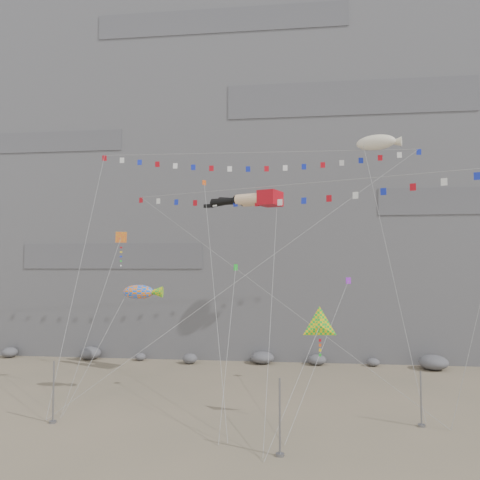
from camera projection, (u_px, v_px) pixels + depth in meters
The scene contains 16 objects.
ground at pixel (247, 411), 35.02m from camera, with size 120.00×120.00×0.00m, color #85745C.
cliff at pixel (269, 169), 68.11m from camera, with size 80.00×28.00×50.00m, color slate.
talus_boulders at pixel (262, 358), 51.92m from camera, with size 60.00×3.00×1.20m, color slate, non-canonical shape.
anchor_pole_left at pixel (53, 392), 32.43m from camera, with size 0.12×0.12×4.24m, color slate.
anchor_pole_center at pixel (280, 417), 26.84m from camera, with size 0.12×0.12×4.40m, color slate.
anchor_pole_right at pixel (421, 399), 31.69m from camera, with size 0.12×0.12×3.71m, color slate.
legs_kite at pixel (250, 200), 42.96m from camera, with size 7.61×18.23×22.46m.
flag_banner_upper at pixel (257, 153), 46.83m from camera, with size 31.53×15.18×29.90m.
flag_banner_lower at pixel (292, 185), 40.21m from camera, with size 30.74×13.41×21.89m.
harlequin_kite at pixel (121, 238), 39.55m from camera, with size 3.06×6.98×14.65m.
fish_windsock at pixel (138, 292), 38.29m from camera, with size 5.97×5.41×10.60m.
delta_kite at pixel (320, 326), 31.96m from camera, with size 4.88×6.68×9.84m.
blimp_windsock at pixel (376, 143), 44.74m from camera, with size 4.64×12.82×25.35m.
small_kite_a at pixel (205, 188), 43.56m from camera, with size 4.86×14.73×23.79m.
small_kite_b at pixel (348, 282), 41.10m from camera, with size 6.12×13.98×17.20m.
small_kite_c at pixel (235, 270), 37.60m from camera, with size 1.08×9.62×13.97m.
Camera 1 is at (3.51, -35.49, 10.92)m, focal length 35.00 mm.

